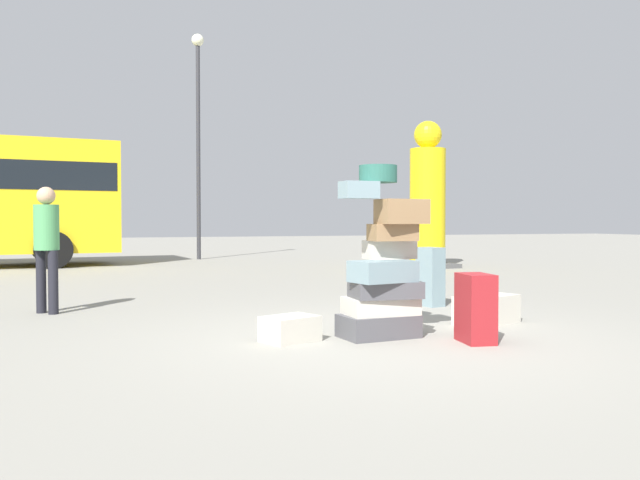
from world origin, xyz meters
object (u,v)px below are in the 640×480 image
at_px(suitcase_cream_right_side, 290,329).
at_px(person_bearded_onlooker, 47,238).
at_px(suitcase_cream_foreground_near, 487,310).
at_px(suitcase_slate_left_side, 430,277).
at_px(suitcase_tower, 384,271).
at_px(yellow_dummy_statue, 428,203).
at_px(lamp_post, 198,115).
at_px(suitcase_maroon_behind_tower, 476,308).

bearing_deg(suitcase_cream_right_side, person_bearded_onlooker, 107.95).
bearing_deg(suitcase_cream_foreground_near, suitcase_slate_left_side, 64.11).
bearing_deg(suitcase_tower, suitcase_slate_left_side, 49.70).
distance_m(suitcase_cream_right_side, suitcase_slate_left_side, 3.15).
distance_m(suitcase_tower, yellow_dummy_statue, 9.91).
distance_m(suitcase_cream_foreground_near, yellow_dummy_statue, 8.97).
height_order(suitcase_cream_foreground_near, yellow_dummy_statue, yellow_dummy_statue).
bearing_deg(person_bearded_onlooker, lamp_post, 119.71).
bearing_deg(suitcase_tower, person_bearded_onlooker, 137.54).
bearing_deg(yellow_dummy_statue, suitcase_maroon_behind_tower, -117.00).
bearing_deg(person_bearded_onlooker, suitcase_tower, 6.35).
distance_m(suitcase_cream_foreground_near, person_bearded_onlooker, 5.36).
bearing_deg(suitcase_slate_left_side, suitcase_maroon_behind_tower, -122.47).
relative_size(suitcase_cream_foreground_near, person_bearded_onlooker, 0.49).
height_order(suitcase_maroon_behind_tower, suitcase_slate_left_side, suitcase_slate_left_side).
relative_size(suitcase_tower, suitcase_cream_foreground_near, 2.22).
distance_m(suitcase_cream_right_side, yellow_dummy_statue, 10.42).
bearing_deg(lamp_post, person_bearded_onlooker, -109.10).
bearing_deg(yellow_dummy_statue, suitcase_tower, -122.06).
distance_m(suitcase_maroon_behind_tower, suitcase_slate_left_side, 2.63).
distance_m(person_bearded_onlooker, lamp_post, 11.81).
bearing_deg(person_bearded_onlooker, suitcase_cream_right_side, -2.54).
bearing_deg(suitcase_cream_right_side, suitcase_tower, -26.86).
height_order(suitcase_cream_right_side, suitcase_slate_left_side, suitcase_slate_left_side).
xyz_separation_m(person_bearded_onlooker, lamp_post, (3.70, 10.70, 3.35)).
height_order(suitcase_slate_left_side, lamp_post, lamp_post).
height_order(person_bearded_onlooker, lamp_post, lamp_post).
xyz_separation_m(suitcase_maroon_behind_tower, yellow_dummy_statue, (4.54, 8.91, 1.26)).
height_order(suitcase_cream_foreground_near, person_bearded_onlooker, person_bearded_onlooker).
xyz_separation_m(suitcase_cream_foreground_near, lamp_post, (-0.94, 13.27, 4.13)).
xyz_separation_m(yellow_dummy_statue, lamp_post, (-4.73, 5.26, 2.70)).
height_order(suitcase_slate_left_side, person_bearded_onlooker, person_bearded_onlooker).
bearing_deg(person_bearded_onlooker, suitcase_cream_foreground_near, 19.84).
relative_size(suitcase_tower, suitcase_maroon_behind_tower, 2.61).
xyz_separation_m(suitcase_cream_foreground_near, person_bearded_onlooker, (-4.64, 2.57, 0.78)).
bearing_deg(suitcase_tower, lamp_post, 87.87).
relative_size(suitcase_slate_left_side, yellow_dummy_statue, 0.22).
bearing_deg(suitcase_tower, yellow_dummy_statue, 57.94).
relative_size(suitcase_cream_right_side, suitcase_slate_left_side, 0.63).
xyz_separation_m(suitcase_slate_left_side, lamp_post, (-1.12, 11.71, 3.89)).
distance_m(suitcase_maroon_behind_tower, lamp_post, 14.72).
height_order(suitcase_tower, person_bearded_onlooker, suitcase_tower).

